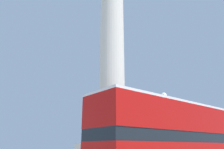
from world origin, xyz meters
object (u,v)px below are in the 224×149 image
at_px(bus_a, 177,138).
at_px(equestrian_statue, 185,149).
at_px(monument_column, 112,58).
at_px(street_lamp, 167,130).

xyz_separation_m(bus_a, equestrian_statue, (9.81, 7.24, -0.75)).
xyz_separation_m(monument_column, equestrian_statue, (11.82, 3.59, -6.50)).
xyz_separation_m(monument_column, street_lamp, (3.33, -1.74, -5.14)).
bearing_deg(street_lamp, equestrian_statue, 32.12).
height_order(bus_a, equestrian_statue, equestrian_statue).
relative_size(bus_a, equestrian_statue, 1.95).
relative_size(equestrian_statue, street_lamp, 1.05).
bearing_deg(street_lamp, monument_column, 152.48).
bearing_deg(equestrian_statue, bus_a, -159.38).
height_order(monument_column, equestrian_statue, monument_column).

